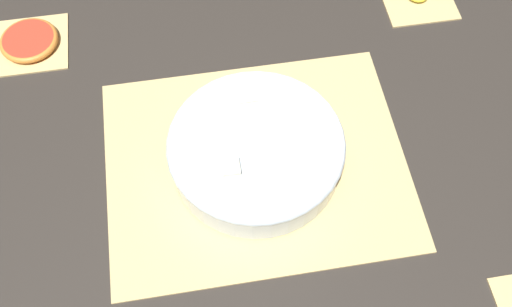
# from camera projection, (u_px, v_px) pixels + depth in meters

# --- Properties ---
(ground_plane) EXTENTS (6.00, 6.00, 0.00)m
(ground_plane) POSITION_uv_depth(u_px,v_px,m) (256.00, 163.00, 0.88)
(ground_plane) COLOR #2D2823
(bamboo_mat_center) EXTENTS (0.44, 0.35, 0.01)m
(bamboo_mat_center) POSITION_uv_depth(u_px,v_px,m) (256.00, 162.00, 0.88)
(bamboo_mat_center) COLOR #D6B775
(bamboo_mat_center) RESTS_ON ground_plane
(coaster_mat_far_left) EXTENTS (0.12, 0.12, 0.01)m
(coaster_mat_far_left) POSITION_uv_depth(u_px,v_px,m) (31.00, 44.00, 0.99)
(coaster_mat_far_left) COLOR #D6B775
(coaster_mat_far_left) RESTS_ON ground_plane
(fruit_salad_bowl) EXTENTS (0.25, 0.25, 0.06)m
(fruit_salad_bowl) POSITION_uv_depth(u_px,v_px,m) (256.00, 150.00, 0.85)
(fruit_salad_bowl) COLOR silver
(fruit_salad_bowl) RESTS_ON bamboo_mat_center
(grapefruit_slice) EXTENTS (0.10, 0.10, 0.01)m
(grapefruit_slice) POSITION_uv_depth(u_px,v_px,m) (29.00, 41.00, 0.99)
(grapefruit_slice) COLOR red
(grapefruit_slice) RESTS_ON coaster_mat_far_left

